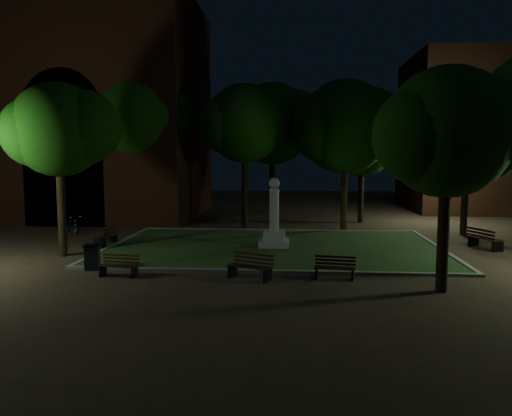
{
  "coord_description": "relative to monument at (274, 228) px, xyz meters",
  "views": [
    {
      "loc": [
        0.98,
        -21.04,
        4.3
      ],
      "look_at": [
        -0.77,
        1.0,
        1.98
      ],
      "focal_mm": 35.0,
      "sensor_mm": 36.0,
      "label": 1
    }
  ],
  "objects": [
    {
      "name": "ground",
      "position": [
        0.0,
        -2.0,
        -0.96
      ],
      "size": [
        80.0,
        80.0,
        0.0
      ],
      "primitive_type": "plane",
      "color": "#3D2C1F"
    },
    {
      "name": "lawn",
      "position": [
        0.0,
        0.0,
        -0.92
      ],
      "size": [
        15.0,
        10.0,
        0.08
      ],
      "primitive_type": "cube",
      "color": "#2B4B1E",
      "rests_on": "ground"
    },
    {
      "name": "lawn_kerb",
      "position": [
        0.0,
        0.0,
        -0.9
      ],
      "size": [
        15.4,
        10.4,
        0.12
      ],
      "color": "slate",
      "rests_on": "ground"
    },
    {
      "name": "monument",
      "position": [
        0.0,
        0.0,
        0.0
      ],
      "size": [
        1.4,
        1.4,
        3.2
      ],
      "color": "gray",
      "rests_on": "lawn"
    },
    {
      "name": "building_main",
      "position": [
        -15.86,
        11.79,
        6.42
      ],
      "size": [
        20.0,
        12.0,
        15.0
      ],
      "color": "#472113",
      "rests_on": "ground"
    },
    {
      "name": "tree_west",
      "position": [
        -8.87,
        -2.65,
        4.42
      ],
      "size": [
        4.86,
        3.97,
        7.37
      ],
      "color": "black",
      "rests_on": "ground"
    },
    {
      "name": "tree_north_wl",
      "position": [
        -1.93,
        6.49,
        5.23
      ],
      "size": [
        5.71,
        4.66,
        8.53
      ],
      "color": "black",
      "rests_on": "ground"
    },
    {
      "name": "tree_north_er",
      "position": [
        3.87,
        5.65,
        4.97
      ],
      "size": [
        6.5,
        5.31,
        8.58
      ],
      "color": "black",
      "rests_on": "ground"
    },
    {
      "name": "tree_ne",
      "position": [
        10.22,
        4.66,
        4.13
      ],
      "size": [
        5.44,
        4.44,
        7.32
      ],
      "color": "black",
      "rests_on": "ground"
    },
    {
      "name": "tree_se",
      "position": [
        5.71,
        -7.17,
        4.05
      ],
      "size": [
        4.99,
        4.07,
        7.05
      ],
      "color": "black",
      "rests_on": "ground"
    },
    {
      "name": "tree_nw",
      "position": [
        -8.66,
        7.66,
        5.56
      ],
      "size": [
        6.61,
        5.4,
        9.22
      ],
      "color": "black",
      "rests_on": "ground"
    },
    {
      "name": "tree_far_north",
      "position": [
        -0.43,
        9.31,
        5.39
      ],
      "size": [
        6.43,
        5.25,
        8.98
      ],
      "color": "black",
      "rests_on": "ground"
    },
    {
      "name": "tree_extra",
      "position": [
        5.27,
        9.31,
        4.35
      ],
      "size": [
        5.65,
        4.61,
        7.62
      ],
      "color": "black",
      "rests_on": "ground"
    },
    {
      "name": "lamppost_nw",
      "position": [
        -10.09,
        7.57,
        1.84
      ],
      "size": [
        1.18,
        0.28,
        3.93
      ],
      "color": "black",
      "rests_on": "ground"
    },
    {
      "name": "lamppost_ne",
      "position": [
        10.19,
        9.51,
        2.24
      ],
      "size": [
        1.18,
        0.28,
        4.59
      ],
      "color": "black",
      "rests_on": "ground"
    },
    {
      "name": "bench_near_left",
      "position": [
        -0.56,
        -5.99,
        -0.54
      ],
      "size": [
        1.71,
        1.19,
        0.89
      ],
      "rotation": [
        0.0,
        0.0,
        -0.44
      ],
      "color": "black",
      "rests_on": "ground"
    },
    {
      "name": "bench_near_right",
      "position": [
        2.38,
        -5.72,
        -0.59
      ],
      "size": [
        1.49,
        0.72,
        0.78
      ],
      "rotation": [
        0.0,
        0.0,
        -0.16
      ],
      "color": "black",
      "rests_on": "ground"
    },
    {
      "name": "bench_west_near",
      "position": [
        -5.29,
        -5.98,
        -0.59
      ],
      "size": [
        1.45,
        0.65,
        0.77
      ],
      "rotation": [
        0.0,
        0.0,
        -0.12
      ],
      "color": "black",
      "rests_on": "ground"
    },
    {
      "name": "bench_left_side",
      "position": [
        -7.98,
        -0.12,
        -0.53
      ],
      "size": [
        0.62,
        1.65,
        0.9
      ],
      "rotation": [
        0.0,
        0.0,
        -1.6
      ],
      "color": "black",
      "rests_on": "ground"
    },
    {
      "name": "bench_right_side",
      "position": [
        9.68,
        0.43,
        -0.5
      ],
      "size": [
        1.21,
        1.86,
        0.96
      ],
      "rotation": [
        0.0,
        0.0,
        1.95
      ],
      "color": "black",
      "rests_on": "ground"
    },
    {
      "name": "trash_bin",
      "position": [
        -6.67,
        -5.04,
        -0.47
      ],
      "size": [
        0.66,
        0.66,
        0.97
      ],
      "color": "black",
      "rests_on": "ground"
    },
    {
      "name": "bicycle",
      "position": [
        -11.4,
        3.52,
        -0.47
      ],
      "size": [
        1.8,
        1.76,
        0.98
      ],
      "primitive_type": "imported",
      "rotation": [
        0.0,
        0.0,
        0.81
      ],
      "color": "black",
      "rests_on": "ground"
    }
  ]
}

